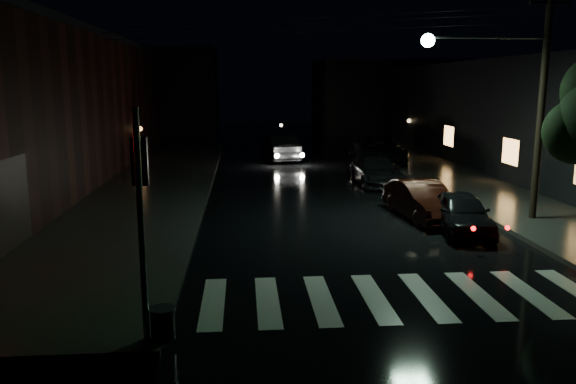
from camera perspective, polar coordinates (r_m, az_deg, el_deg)
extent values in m
plane|color=black|center=(12.20, -1.97, -11.90)|extent=(120.00, 120.00, 0.00)
cube|color=#282826|center=(26.05, -14.49, 0.30)|extent=(6.00, 44.00, 0.15)
cube|color=#282826|center=(27.72, 17.71, 0.76)|extent=(4.00, 44.00, 0.15)
cube|color=black|center=(34.11, 26.46, 6.91)|extent=(10.00, 40.00, 6.00)
cube|color=black|center=(57.03, -14.42, 9.89)|extent=(14.00, 10.00, 8.00)
cube|color=black|center=(58.08, 9.99, 9.58)|extent=(14.00, 10.00, 7.00)
cube|color=beige|center=(13.12, 11.35, -10.40)|extent=(9.00, 3.00, 0.01)
cylinder|color=slate|center=(10.20, -14.69, -3.52)|extent=(0.12, 0.12, 4.20)
cylinder|color=black|center=(10.75, -12.59, -12.98)|extent=(0.44, 0.44, 0.55)
cylinder|color=slate|center=(10.63, -12.66, -11.52)|extent=(0.48, 0.48, 0.04)
cube|color=black|center=(10.16, -14.83, 3.03)|extent=(0.28, 0.16, 0.85)
sphere|color=#0CFF33|center=(10.28, -14.68, 1.72)|extent=(0.20, 0.20, 0.20)
cylinder|color=black|center=(20.80, 24.39, 8.38)|extent=(0.24, 0.24, 8.00)
cube|color=black|center=(20.94, 25.10, 17.00)|extent=(1.40, 0.10, 0.10)
cylinder|color=slate|center=(19.96, 19.67, 14.55)|extent=(4.00, 0.08, 0.08)
sphere|color=#BFFFD8|center=(19.24, 14.03, 14.71)|extent=(0.44, 0.44, 0.44)
imported|color=black|center=(18.92, 17.18, -2.01)|extent=(2.00, 3.99, 1.30)
imported|color=black|center=(20.43, 13.43, -0.81)|extent=(1.88, 4.23, 1.35)
imported|color=black|center=(27.18, 8.84, 2.25)|extent=(1.94, 4.71, 1.36)
imported|color=black|center=(33.79, 9.31, 4.16)|extent=(3.39, 6.19, 1.64)
imported|color=black|center=(35.17, -0.84, 4.56)|extent=(2.37, 5.12, 1.62)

